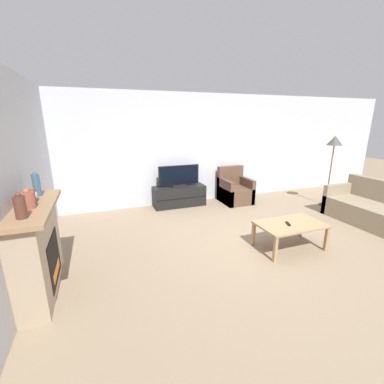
# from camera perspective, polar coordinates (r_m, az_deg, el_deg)

# --- Properties ---
(ground_plane) EXTENTS (24.00, 24.00, 0.00)m
(ground_plane) POSITION_cam_1_polar(r_m,az_deg,el_deg) (4.83, 13.04, -10.02)
(ground_plane) COLOR #89755B
(wall_back) EXTENTS (12.00, 0.06, 2.70)m
(wall_back) POSITION_cam_1_polar(r_m,az_deg,el_deg) (6.61, 1.80, 9.53)
(wall_back) COLOR silver
(wall_back) RESTS_ON ground
(wall_left) EXTENTS (0.06, 12.00, 2.70)m
(wall_left) POSITION_cam_1_polar(r_m,az_deg,el_deg) (3.79, -34.71, 2.03)
(wall_left) COLOR silver
(wall_left) RESTS_ON ground
(fireplace) EXTENTS (0.44, 1.39, 1.12)m
(fireplace) POSITION_cam_1_polar(r_m,az_deg,el_deg) (3.66, -31.10, -10.82)
(fireplace) COLOR tan
(fireplace) RESTS_ON ground
(mantel_vase_left) EXTENTS (0.11, 0.11, 0.27)m
(mantel_vase_left) POSITION_cam_1_polar(r_m,az_deg,el_deg) (3.04, -33.89, -2.66)
(mantel_vase_left) COLOR #512D23
(mantel_vase_left) RESTS_ON fireplace
(mantel_vase_centre_left) EXTENTS (0.14, 0.14, 0.23)m
(mantel_vase_centre_left) POSITION_cam_1_polar(r_m,az_deg,el_deg) (3.34, -32.69, -1.43)
(mantel_vase_centre_left) COLOR #994C3D
(mantel_vase_centre_left) RESTS_ON fireplace
(mantel_vase_right) EXTENTS (0.09, 0.09, 0.32)m
(mantel_vase_right) POSITION_cam_1_polar(r_m,az_deg,el_deg) (3.82, -31.28, 1.44)
(mantel_vase_right) COLOR #385670
(mantel_vase_right) RESTS_ON fireplace
(mantel_clock) EXTENTS (0.08, 0.11, 0.15)m
(mantel_clock) POSITION_cam_1_polar(r_m,az_deg,el_deg) (3.57, -31.85, -0.77)
(mantel_clock) COLOR brown
(mantel_clock) RESTS_ON fireplace
(tv_stand) EXTENTS (1.27, 0.45, 0.50)m
(tv_stand) POSITION_cam_1_polar(r_m,az_deg,el_deg) (6.34, -2.85, -0.91)
(tv_stand) COLOR black
(tv_stand) RESTS_ON ground
(tv) EXTENTS (1.01, 0.18, 0.52)m
(tv) POSITION_cam_1_polar(r_m,az_deg,el_deg) (6.21, -2.91, 3.42)
(tv) COLOR black
(tv) RESTS_ON tv_stand
(armchair) EXTENTS (0.70, 0.76, 0.90)m
(armchair) POSITION_cam_1_polar(r_m,az_deg,el_deg) (6.72, 9.45, 0.23)
(armchair) COLOR brown
(armchair) RESTS_ON ground
(coffee_table) EXTENTS (1.08, 0.65, 0.44)m
(coffee_table) POSITION_cam_1_polar(r_m,az_deg,el_deg) (4.53, 21.01, -7.11)
(coffee_table) COLOR #A37F56
(coffee_table) RESTS_ON ground
(remote) EXTENTS (0.09, 0.15, 0.02)m
(remote) POSITION_cam_1_polar(r_m,az_deg,el_deg) (4.45, 20.57, -6.60)
(remote) COLOR black
(remote) RESTS_ON coffee_table
(floor_lamp) EXTENTS (0.34, 0.34, 1.71)m
(floor_lamp) POSITION_cam_1_polar(r_m,az_deg,el_deg) (7.01, 29.05, 9.08)
(floor_lamp) COLOR black
(floor_lamp) RESTS_ON ground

